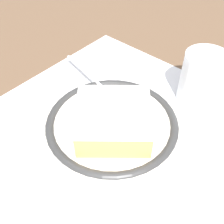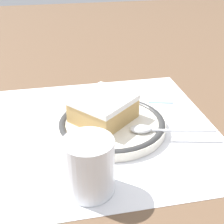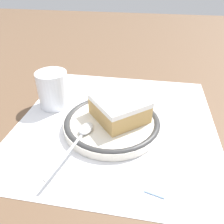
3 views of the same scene
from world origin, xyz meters
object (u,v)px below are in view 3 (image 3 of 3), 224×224
object	(u,v)px
cake_slice	(119,108)
sugar_packet	(159,181)
spoon	(82,135)
cup	(54,92)
plate	(112,123)

from	to	relation	value
cake_slice	sugar_packet	distance (m)	0.16
spoon	cup	bearing A→B (deg)	-50.21
spoon	sugar_packet	bearing A→B (deg)	154.86
sugar_packet	plate	bearing A→B (deg)	-52.94
cake_slice	spoon	distance (m)	0.09
plate	cake_slice	size ratio (longest dim) A/B	1.44
spoon	cup	world-z (taller)	cup
cake_slice	plate	bearing A→B (deg)	47.14
plate	cake_slice	world-z (taller)	cake_slice
plate	cake_slice	distance (m)	0.03
cake_slice	cup	distance (m)	0.16
cup	cake_slice	bearing A→B (deg)	163.25
cake_slice	cup	bearing A→B (deg)	-16.75
cake_slice	sugar_packet	xyz separation A→B (m)	(-0.08, 0.14, -0.04)
cake_slice	cup	xyz separation A→B (m)	(0.16, -0.05, -0.00)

